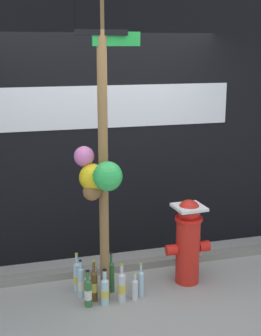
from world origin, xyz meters
TOP-DOWN VIEW (x-y plane):
  - ground_plane at (0.00, 0.00)m, footprint 14.00×14.00m
  - building_wall at (-0.00, 1.31)m, footprint 10.00×0.21m
  - curb_strip at (0.00, 0.76)m, footprint 8.00×0.12m
  - memorial_post at (-0.28, 0.18)m, footprint 0.60×0.56m
  - fire_hydrant at (0.65, 0.33)m, footprint 0.46×0.31m
  - bottle_0 at (-0.35, 0.22)m, footprint 0.06×0.06m
  - bottle_1 at (-0.43, 0.13)m, footprint 0.07×0.07m
  - bottle_2 at (-0.10, 0.13)m, footprint 0.08×0.08m
  - bottle_3 at (-0.27, 0.12)m, footprint 0.08×0.08m
  - bottle_4 at (-0.47, 0.47)m, footprint 0.08×0.08m
  - bottle_5 at (-0.46, 0.32)m, footprint 0.06×0.06m
  - bottle_6 at (-0.31, 0.39)m, footprint 0.06×0.06m
  - bottle_7 at (0.10, 0.18)m, footprint 0.06×0.06m
  - bottle_8 at (-0.16, 0.34)m, footprint 0.06×0.06m
  - bottle_9 at (0.03, 0.12)m, footprint 0.06×0.06m
  - litter_1 at (1.02, 0.70)m, footprint 0.11×0.09m

SIDE VIEW (x-z plane):
  - ground_plane at x=0.00m, z-range 0.00..0.00m
  - litter_1 at x=1.02m, z-range 0.00..0.01m
  - curb_strip at x=0.00m, z-range 0.00..0.08m
  - bottle_6 at x=-0.31m, z-range -0.03..0.25m
  - bottle_9 at x=0.03m, z-range -0.03..0.26m
  - bottle_3 at x=-0.27m, z-range -0.04..0.32m
  - bottle_7 at x=0.10m, z-range -0.03..0.31m
  - bottle_1 at x=-0.43m, z-range -0.04..0.33m
  - bottle_4 at x=-0.47m, z-range -0.05..0.34m
  - bottle_5 at x=-0.46m, z-range -0.04..0.34m
  - bottle_2 at x=-0.10m, z-range -0.04..0.34m
  - bottle_0 at x=-0.35m, z-range -0.05..0.37m
  - bottle_8 at x=-0.16m, z-range -0.04..0.38m
  - fire_hydrant at x=0.65m, z-range 0.02..0.90m
  - memorial_post at x=-0.28m, z-range 0.09..2.89m
  - building_wall at x=0.00m, z-range 0.00..3.16m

